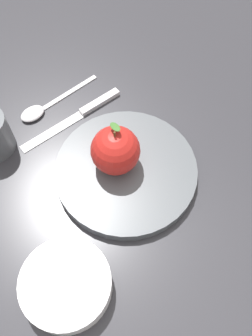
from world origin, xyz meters
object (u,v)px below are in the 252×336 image
Objects in this scene: dinner_plate at (126,170)px; knife at (81,114)px; spoon at (41,108)px; side_bowl at (66,284)px; apple at (115,150)px.

dinner_plate is 1.40× the size of knife.
spoon is at bearing 52.66° from dinner_plate.
side_bowl reaches higher than spoon.
knife is at bearing 37.18° from dinner_plate.
knife is (0.12, 0.09, -0.01)m from dinner_plate.
apple is at bearing -146.14° from knife.
side_bowl reaches higher than dinner_plate.
apple reaches higher than dinner_plate.
apple is 0.22m from side_bowl.
apple is (0.01, 0.02, 0.05)m from dinner_plate.
side_bowl is 0.76× the size of knife.
dinner_plate is 1.84× the size of side_bowl.
side_bowl is at bearing 159.14° from dinner_plate.
apple is at bearing -15.49° from side_bowl.
dinner_plate is 0.05m from apple.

